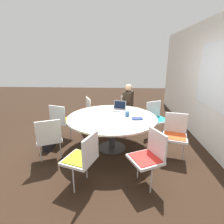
{
  "coord_description": "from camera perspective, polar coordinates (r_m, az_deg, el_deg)",
  "views": [
    {
      "loc": [
        3.4,
        0.18,
        1.88
      ],
      "look_at": [
        0.0,
        0.0,
        0.82
      ],
      "focal_mm": 28.0,
      "sensor_mm": 36.0,
      "label": 1
    }
  ],
  "objects": [
    {
      "name": "spiral_notebook",
      "position": [
        3.48,
        8.22,
        -2.15
      ],
      "size": [
        0.17,
        0.22,
        0.02
      ],
      "color": "navy",
      "rests_on": "conference_table"
    },
    {
      "name": "coffee_cup",
      "position": [
        3.62,
        5.01,
        -0.63
      ],
      "size": [
        0.09,
        0.09,
        0.1
      ],
      "color": "#33669E",
      "rests_on": "conference_table"
    },
    {
      "name": "wall_back",
      "position": [
        3.91,
        31.8,
        6.97
      ],
      "size": [
        8.0,
        0.07,
        2.7
      ],
      "color": "silver",
      "rests_on": "ground_plane"
    },
    {
      "name": "chair_4",
      "position": [
        2.64,
        -9.37,
        -14.02
      ],
      "size": [
        0.55,
        0.54,
        0.86
      ],
      "rotation": [
        0.0,
        0.0,
        9.08
      ],
      "color": "white",
      "rests_on": "ground_plane"
    },
    {
      "name": "conference_table",
      "position": [
        3.62,
        0.0,
        -2.8
      ],
      "size": [
        1.84,
        1.84,
        0.72
      ],
      "color": "#333333",
      "rests_on": "ground_plane"
    },
    {
      "name": "person_0",
      "position": [
        4.8,
        5.44,
        3.1
      ],
      "size": [
        0.41,
        0.33,
        1.21
      ],
      "rotation": [
        0.0,
        0.0,
        5.99
      ],
      "color": "#2D2319",
      "rests_on": "ground_plane"
    },
    {
      "name": "chair_3",
      "position": [
        3.39,
        -19.84,
        -7.52
      ],
      "size": [
        0.56,
        0.57,
        0.86
      ],
      "rotation": [
        0.0,
        0.0,
        8.28
      ],
      "color": "white",
      "rests_on": "ground_plane"
    },
    {
      "name": "chair_1",
      "position": [
        4.77,
        -6.19,
        0.6
      ],
      "size": [
        0.57,
        0.56,
        0.86
      ],
      "rotation": [
        0.0,
        0.0,
        6.71
      ],
      "color": "white",
      "rests_on": "ground_plane"
    },
    {
      "name": "chair_5",
      "position": [
        2.71,
        12.04,
        -13.29
      ],
      "size": [
        0.58,
        0.57,
        0.86
      ],
      "rotation": [
        0.0,
        0.0,
        9.88
      ],
      "color": "white",
      "rests_on": "ground_plane"
    },
    {
      "name": "ground_plane",
      "position": [
        3.89,
        0.0,
        -11.64
      ],
      "size": [
        16.0,
        16.0,
        0.0
      ],
      "primitive_type": "plane",
      "color": "black"
    },
    {
      "name": "chair_6",
      "position": [
        3.57,
        19.9,
        -6.24
      ],
      "size": [
        0.52,
        0.54,
        0.86
      ],
      "rotation": [
        0.0,
        0.0,
        10.73
      ],
      "color": "white",
      "rests_on": "ground_plane"
    },
    {
      "name": "chair_0",
      "position": [
        5.09,
        5.15,
        1.7
      ],
      "size": [
        0.54,
        0.53,
        0.86
      ],
      "rotation": [
        0.0,
        0.0,
        5.99
      ],
      "color": "white",
      "rests_on": "ground_plane"
    },
    {
      "name": "chair_7",
      "position": [
        4.39,
        14.32,
        -1.35
      ],
      "size": [
        0.58,
        0.59,
        0.86
      ],
      "rotation": [
        0.0,
        0.0,
        11.52
      ],
      "color": "white",
      "rests_on": "ground_plane"
    },
    {
      "name": "laptop",
      "position": [
        4.02,
        2.32,
        1.31
      ],
      "size": [
        0.31,
        0.35,
        0.21
      ],
      "rotation": [
        0.0,
        0.0,
        1.28
      ],
      "color": "#99999E",
      "rests_on": "conference_table"
    },
    {
      "name": "chair_2",
      "position": [
        4.23,
        -16.18,
        -2.21
      ],
      "size": [
        0.54,
        0.56,
        0.86
      ],
      "rotation": [
        0.0,
        0.0,
        7.51
      ],
      "color": "white",
      "rests_on": "ground_plane"
    },
    {
      "name": "handbag",
      "position": [
        4.06,
        -19.81,
        -9.23
      ],
      "size": [
        0.36,
        0.16,
        0.28
      ],
      "color": "black",
      "rests_on": "ground_plane"
    }
  ]
}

